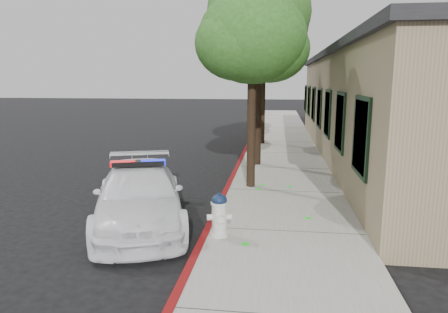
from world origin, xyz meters
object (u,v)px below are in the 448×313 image
police_car (139,195)px  street_tree_mid (259,17)px  clapboard_building (414,106)px  fire_hydrant (219,215)px  street_tree_near (253,42)px  street_tree_far (264,59)px

police_car → street_tree_mid: (2.23, 6.15, 4.56)m
clapboard_building → police_car: (-8.22, -8.58, -1.47)m
fire_hydrant → street_tree_near: bearing=71.4°
fire_hydrant → street_tree_mid: street_tree_mid is taller
fire_hydrant → street_tree_far: street_tree_far is taller
clapboard_building → police_car: bearing=-133.8°
police_car → fire_hydrant: 2.06m
fire_hydrant → street_tree_mid: size_ratio=0.13×
fire_hydrant → police_car: bearing=142.7°
police_car → street_tree_far: street_tree_far is taller
clapboard_building → street_tree_near: size_ratio=3.93×
street_tree_far → clapboard_building: bearing=-22.1°
clapboard_building → police_car: size_ratio=4.33×
street_tree_near → street_tree_mid: (-0.01, 3.17, 1.10)m
street_tree_mid → street_tree_far: bearing=89.5°
fire_hydrant → street_tree_near: street_tree_near is taller
clapboard_building → street_tree_far: street_tree_far is taller
street_tree_far → street_tree_near: bearing=-90.2°
clapboard_building → street_tree_mid: street_tree_mid is taller
street_tree_near → street_tree_mid: size_ratio=0.79×
clapboard_building → street_tree_near: bearing=-136.9°
street_tree_mid → police_car: bearing=-109.9°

